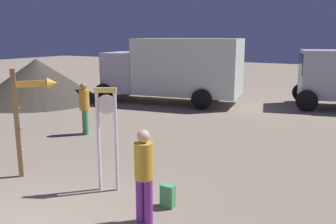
{
  "coord_description": "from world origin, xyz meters",
  "views": [
    {
      "loc": [
        4.59,
        -2.92,
        3.15
      ],
      "look_at": [
        0.01,
        4.98,
        1.2
      ],
      "focal_mm": 38.08,
      "sensor_mm": 36.0,
      "label": 1
    }
  ],
  "objects_px": {
    "standing_clock": "(107,129)",
    "dome_tent": "(37,80)",
    "backpack": "(168,196)",
    "person_distant": "(84,106)",
    "box_truck_near": "(175,68)",
    "arrow_sign": "(30,106)",
    "person_near_clock": "(144,172)"
  },
  "relations": [
    {
      "from": "standing_clock",
      "to": "dome_tent",
      "type": "distance_m",
      "value": 11.73
    },
    {
      "from": "standing_clock",
      "to": "backpack",
      "type": "height_order",
      "value": "standing_clock"
    },
    {
      "from": "person_distant",
      "to": "box_truck_near",
      "type": "bearing_deg",
      "value": 92.2
    },
    {
      "from": "dome_tent",
      "to": "backpack",
      "type": "bearing_deg",
      "value": -30.13
    },
    {
      "from": "standing_clock",
      "to": "backpack",
      "type": "distance_m",
      "value": 1.83
    },
    {
      "from": "dome_tent",
      "to": "person_distant",
      "type": "bearing_deg",
      "value": -28.71
    },
    {
      "from": "standing_clock",
      "to": "arrow_sign",
      "type": "distance_m",
      "value": 2.03
    },
    {
      "from": "person_distant",
      "to": "dome_tent",
      "type": "bearing_deg",
      "value": 151.29
    },
    {
      "from": "standing_clock",
      "to": "backpack",
      "type": "relative_size",
      "value": 4.97
    },
    {
      "from": "person_distant",
      "to": "dome_tent",
      "type": "xyz_separation_m",
      "value": [
        -6.35,
        3.48,
        0.09
      ]
    },
    {
      "from": "arrow_sign",
      "to": "person_distant",
      "type": "bearing_deg",
      "value": 113.99
    },
    {
      "from": "person_distant",
      "to": "backpack",
      "type": "bearing_deg",
      "value": -31.91
    },
    {
      "from": "person_distant",
      "to": "standing_clock",
      "type": "bearing_deg",
      "value": -41.17
    },
    {
      "from": "box_truck_near",
      "to": "dome_tent",
      "type": "relative_size",
      "value": 1.18
    },
    {
      "from": "arrow_sign",
      "to": "person_near_clock",
      "type": "xyz_separation_m",
      "value": [
        3.39,
        -0.52,
        -0.7
      ]
    },
    {
      "from": "backpack",
      "to": "person_distant",
      "type": "relative_size",
      "value": 0.26
    },
    {
      "from": "backpack",
      "to": "box_truck_near",
      "type": "distance_m",
      "value": 10.91
    },
    {
      "from": "person_near_clock",
      "to": "person_distant",
      "type": "relative_size",
      "value": 0.98
    },
    {
      "from": "person_distant",
      "to": "box_truck_near",
      "type": "distance_m",
      "value": 6.51
    },
    {
      "from": "standing_clock",
      "to": "dome_tent",
      "type": "relative_size",
      "value": 0.36
    },
    {
      "from": "standing_clock",
      "to": "person_near_clock",
      "type": "distance_m",
      "value": 1.63
    },
    {
      "from": "standing_clock",
      "to": "person_near_clock",
      "type": "bearing_deg",
      "value": -28.09
    },
    {
      "from": "person_near_clock",
      "to": "box_truck_near",
      "type": "relative_size",
      "value": 0.23
    },
    {
      "from": "person_near_clock",
      "to": "person_distant",
      "type": "height_order",
      "value": "person_distant"
    },
    {
      "from": "backpack",
      "to": "dome_tent",
      "type": "distance_m",
      "value": 13.01
    },
    {
      "from": "person_distant",
      "to": "dome_tent",
      "type": "height_order",
      "value": "dome_tent"
    },
    {
      "from": "person_distant",
      "to": "dome_tent",
      "type": "distance_m",
      "value": 7.24
    },
    {
      "from": "person_near_clock",
      "to": "person_distant",
      "type": "distance_m",
      "value": 6.11
    },
    {
      "from": "person_near_clock",
      "to": "box_truck_near",
      "type": "bearing_deg",
      "value": 116.41
    },
    {
      "from": "arrow_sign",
      "to": "box_truck_near",
      "type": "relative_size",
      "value": 0.35
    },
    {
      "from": "backpack",
      "to": "person_distant",
      "type": "xyz_separation_m",
      "value": [
        -4.89,
        3.04,
        0.73
      ]
    },
    {
      "from": "box_truck_near",
      "to": "dome_tent",
      "type": "height_order",
      "value": "box_truck_near"
    }
  ]
}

